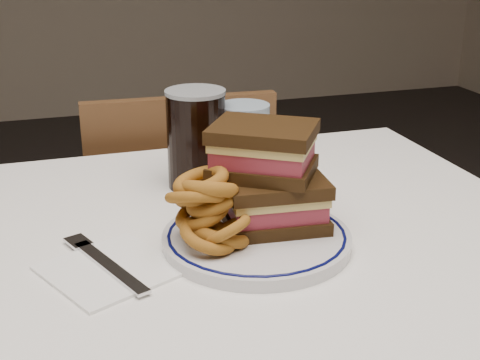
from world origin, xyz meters
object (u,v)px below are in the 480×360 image
object	(u,v)px
chair_far	(177,249)
reuben_sandwich	(269,176)
beer_mug	(198,138)
main_plate	(257,238)

from	to	relation	value
chair_far	reuben_sandwich	world-z (taller)	reuben_sandwich
reuben_sandwich	beer_mug	distance (m)	0.21
chair_far	reuben_sandwich	distance (m)	0.69
chair_far	beer_mug	bearing A→B (deg)	-95.44
main_plate	beer_mug	world-z (taller)	beer_mug
chair_far	main_plate	distance (m)	0.68
main_plate	reuben_sandwich	size ratio (longest dim) A/B	1.48
chair_far	main_plate	size ratio (longest dim) A/B	3.38
reuben_sandwich	beer_mug	xyz separation A→B (m)	(-0.04, 0.20, -0.00)
chair_far	main_plate	bearing A→B (deg)	-91.63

